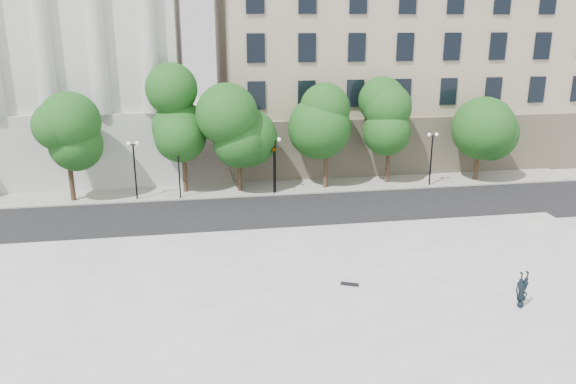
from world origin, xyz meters
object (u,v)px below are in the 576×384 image
object	(u,v)px
traffic_light_west	(178,152)
person_lying	(520,302)
traffic_light_east	(274,147)
skateboard	(350,284)

from	to	relation	value
traffic_light_west	person_lying	distance (m)	25.31
person_lying	traffic_light_west	bearing A→B (deg)	125.06
person_lying	traffic_light_east	bearing A→B (deg)	110.15
traffic_light_east	skateboard	world-z (taller)	traffic_light_east
traffic_light_west	traffic_light_east	world-z (taller)	traffic_light_east
traffic_light_west	traffic_light_east	distance (m)	7.01
traffic_light_west	traffic_light_east	size ratio (longest dim) A/B	0.97
person_lying	skateboard	distance (m)	7.71
traffic_light_west	skateboard	world-z (taller)	traffic_light_west
traffic_light_east	person_lying	world-z (taller)	traffic_light_east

